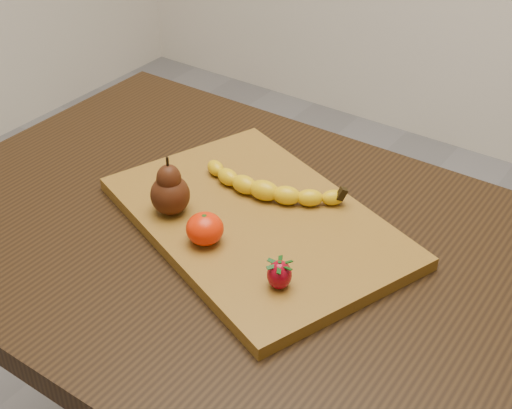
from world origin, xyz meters
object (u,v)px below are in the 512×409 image
Objects in this scene: table at (233,282)px; cutting_board at (256,221)px; mandarin at (205,229)px; pear at (169,185)px.

cutting_board is at bearing 55.37° from table.
cutting_board is at bearing 76.46° from mandarin.
mandarin is (0.09, -0.03, -0.02)m from pear.
pear is 1.72× the size of mandarin.
table is 18.72× the size of mandarin.
cutting_board is at bearing 29.79° from pear.
pear is 0.10m from mandarin.
pear is at bearing -129.51° from cutting_board.
cutting_board is 4.89× the size of pear.
mandarin is (-0.00, -0.06, 0.14)m from table.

